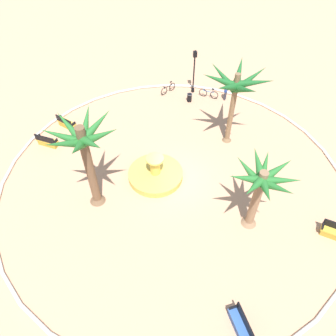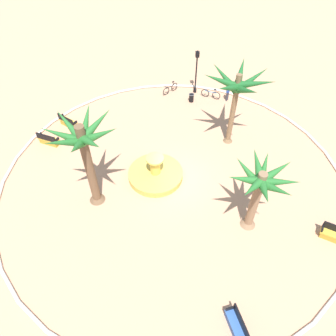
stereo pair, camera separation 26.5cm
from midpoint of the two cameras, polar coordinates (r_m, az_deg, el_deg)
The scene contains 15 objects.
ground_plane at distance 21.62m, azimuth 1.30°, elevation -1.94°, with size 80.00×80.00×0.00m, color tan.
plaza_curb at distance 21.54m, azimuth 1.30°, elevation -1.77°, with size 22.73×22.73×0.20m, color silver.
fountain at distance 21.55m, azimuth -1.87°, elevation -1.04°, with size 3.65×3.65×1.79m.
palm_tree_near_fountain at distance 17.63m, azimuth -14.23°, elevation 3.73°, with size 4.11×4.10×6.19m.
palm_tree_by_curb at distance 22.01m, azimuth 12.50°, elevation 13.70°, with size 4.60×4.54×5.82m.
palm_tree_mid_plaza at distance 17.26m, azimuth 16.44°, elevation -2.89°, with size 3.76×3.80×4.69m.
bench_east at distance 25.36m, azimuth -20.03°, elevation 4.62°, with size 1.67×1.08×1.00m.
bench_west at distance 16.91m, azimuth 12.50°, elevation -25.64°, with size 0.89×1.67×1.00m.
bench_north at distance 20.91m, azimuth 27.72°, elevation -10.52°, with size 1.64×1.20×1.00m.
bench_southeast at distance 26.58m, azimuth -16.93°, elevation 7.71°, with size 1.59×1.35×1.00m.
lamppost at distance 28.42m, azimuth 5.32°, elevation 17.11°, with size 0.32×0.32×3.93m.
trash_bin at distance 28.18m, azimuth 4.43°, elevation 12.30°, with size 0.46×0.46×0.73m.
bicycle_red_frame at distance 29.25m, azimuth 0.67°, elevation 13.85°, with size 1.33×1.18×0.94m.
bicycle_by_lamppost at distance 28.80m, azimuth 7.82°, elevation 12.83°, with size 1.59×0.78×0.94m.
person_cyclist_helmet at distance 28.44m, azimuth 10.85°, elevation 13.20°, with size 0.36×0.45×1.62m.
Camera 2 is at (0.76, 14.31, 16.19)m, focal length 34.50 mm.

